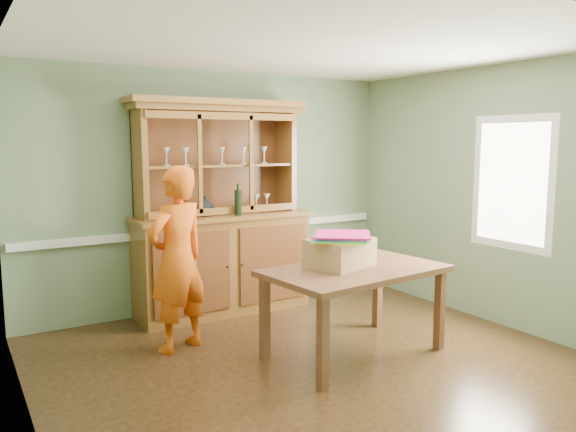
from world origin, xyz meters
TOP-DOWN VIEW (x-y plane):
  - floor at (0.00, 0.00)m, footprint 4.50×4.50m
  - ceiling at (0.00, 0.00)m, footprint 4.50×4.50m
  - wall_back at (0.00, 2.00)m, footprint 4.50×0.00m
  - wall_left at (-2.25, 0.00)m, footprint 0.00×4.00m
  - wall_right at (2.25, 0.00)m, footprint 0.00×4.00m
  - wall_front at (0.00, -2.00)m, footprint 4.50×0.00m
  - chair_rail at (0.00, 1.98)m, footprint 4.41×0.05m
  - framed_map at (-2.23, 0.30)m, footprint 0.03×0.60m
  - window_panel at (2.23, -0.30)m, footprint 0.03×0.96m
  - china_hutch at (-0.05, 1.73)m, footprint 2.01×0.66m
  - dining_table at (0.42, -0.08)m, footprint 1.68×1.11m
  - cardboard_box at (0.34, 0.04)m, footprint 0.65×0.58m
  - kite_stack at (0.32, -0.01)m, footprint 0.67×0.67m
  - person at (-0.89, 0.85)m, footprint 0.72×0.60m

SIDE VIEW (x-z plane):
  - floor at x=0.00m, z-range 0.00..0.00m
  - dining_table at x=0.42m, z-range 0.30..1.10m
  - china_hutch at x=-0.05m, z-range -0.36..2.01m
  - person at x=-0.89m, z-range 0.00..1.70m
  - chair_rail at x=0.00m, z-range 0.86..0.94m
  - cardboard_box at x=0.34m, z-range 0.80..1.05m
  - kite_stack at x=0.32m, z-range 1.05..1.11m
  - wall_back at x=0.00m, z-range -0.90..3.60m
  - wall_left at x=-2.25m, z-range -0.65..3.35m
  - wall_right at x=2.25m, z-range -0.65..3.35m
  - wall_front at x=0.00m, z-range -0.90..3.60m
  - window_panel at x=2.23m, z-range 0.82..2.18m
  - framed_map at x=-2.23m, z-range 1.32..1.78m
  - ceiling at x=0.00m, z-range 2.70..2.70m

